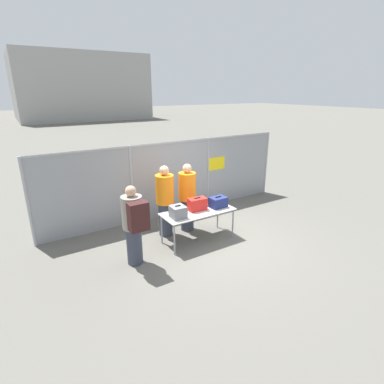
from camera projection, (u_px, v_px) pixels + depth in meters
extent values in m
plane|color=#605E56|center=(211.00, 239.00, 7.49)|extent=(120.00, 120.00, 0.00)
cylinder|color=#9EA0A5|center=(28.00, 203.00, 6.83)|extent=(0.07, 0.07, 2.18)
cylinder|color=#9EA0A5|center=(132.00, 186.00, 8.08)|extent=(0.07, 0.07, 2.18)
cylinder|color=#9EA0A5|center=(208.00, 173.00, 9.33)|extent=(0.07, 0.07, 2.18)
cylinder|color=#9EA0A5|center=(266.00, 163.00, 10.59)|extent=(0.07, 0.07, 2.18)
cube|color=gray|center=(173.00, 179.00, 8.71)|extent=(7.51, 0.01, 2.18)
cube|color=#9EA0A5|center=(172.00, 143.00, 8.37)|extent=(7.51, 0.04, 0.04)
cube|color=yellow|center=(217.00, 163.00, 9.41)|extent=(0.60, 0.01, 0.40)
cube|color=#B2B2AD|center=(198.00, 212.00, 7.22)|extent=(1.79, 0.76, 0.02)
cylinder|color=#99999E|center=(174.00, 240.00, 6.67)|extent=(0.04, 0.04, 0.75)
cylinder|color=#99999E|center=(233.00, 223.00, 7.50)|extent=(0.04, 0.04, 0.75)
cylinder|color=#99999E|center=(162.00, 229.00, 7.18)|extent=(0.04, 0.04, 0.75)
cylinder|color=#99999E|center=(218.00, 215.00, 8.02)|extent=(0.04, 0.04, 0.75)
cube|color=slate|center=(178.00, 212.00, 6.81)|extent=(0.34, 0.35, 0.28)
cube|color=black|center=(178.00, 206.00, 6.76)|extent=(0.13, 0.03, 0.02)
cube|color=red|center=(197.00, 204.00, 7.23)|extent=(0.46, 0.27, 0.30)
cube|color=black|center=(197.00, 198.00, 7.18)|extent=(0.16, 0.03, 0.02)
cube|color=navy|center=(218.00, 202.00, 7.43)|extent=(0.42, 0.31, 0.26)
cube|color=black|center=(218.00, 197.00, 7.38)|extent=(0.16, 0.03, 0.02)
cylinder|color=#383D4C|center=(134.00, 245.00, 6.35)|extent=(0.33, 0.33, 0.83)
cylinder|color=gray|center=(132.00, 212.00, 6.10)|extent=(0.43, 0.43, 0.69)
sphere|color=tan|center=(131.00, 191.00, 5.95)|extent=(0.22, 0.22, 0.22)
cube|color=#381919|center=(138.00, 216.00, 5.82)|extent=(0.39, 0.24, 0.58)
cylinder|color=#383D4C|center=(187.00, 214.00, 7.90)|extent=(0.34, 0.34, 0.85)
cylinder|color=orange|center=(187.00, 186.00, 7.64)|extent=(0.44, 0.44, 0.71)
sphere|color=tan|center=(187.00, 168.00, 7.49)|extent=(0.23, 0.23, 0.23)
cylinder|color=#383D4C|center=(166.00, 219.00, 7.62)|extent=(0.34, 0.34, 0.87)
cylinder|color=orange|center=(165.00, 189.00, 7.36)|extent=(0.45, 0.45, 0.72)
sphere|color=tan|center=(164.00, 170.00, 7.21)|extent=(0.23, 0.23, 0.23)
cube|color=silver|center=(172.00, 174.00, 11.66)|extent=(2.69, 1.59, 0.52)
sphere|color=black|center=(172.00, 184.00, 10.77)|extent=(0.66, 0.66, 0.66)
sphere|color=black|center=(152.00, 173.00, 12.15)|extent=(0.66, 0.66, 0.66)
cylinder|color=#59595B|center=(128.00, 187.00, 10.82)|extent=(0.94, 0.06, 0.06)
cube|color=#999993|center=(79.00, 87.00, 38.55)|extent=(15.05, 12.08, 7.69)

